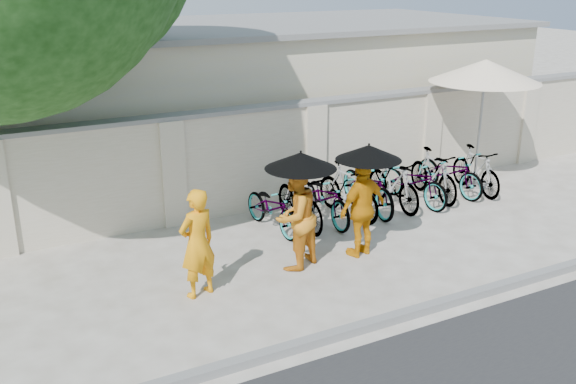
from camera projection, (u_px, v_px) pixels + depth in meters
name	position (u px, v px, depth m)	size (l,w,h in m)	color
ground	(301.00, 279.00, 9.95)	(80.00, 80.00, 0.00)	beige
kerb	(362.00, 327.00, 8.51)	(40.00, 0.16, 0.12)	slate
compound_wall	(268.00, 158.00, 12.74)	(20.00, 0.30, 2.00)	beige
building_behind	(238.00, 93.00, 16.16)	(14.00, 6.00, 3.20)	beige
monk_left	(197.00, 243.00, 9.22)	(0.60, 0.39, 1.65)	orange
monk_center	(295.00, 216.00, 10.10)	(0.85, 0.66, 1.74)	orange
parasol_center	(301.00, 160.00, 9.75)	(1.12, 1.12, 0.94)	black
monk_right	(362.00, 208.00, 10.56)	(0.97, 0.41, 1.66)	orange
parasol_right	(369.00, 152.00, 10.18)	(1.06, 1.06, 0.98)	black
patio_umbrella	(485.00, 72.00, 13.47)	(2.95, 2.95, 2.78)	slate
bike_0	(272.00, 207.00, 11.69)	(0.59, 1.70, 0.89)	gray
bike_1	(300.00, 200.00, 11.85)	(0.49, 1.73, 1.04)	gray
bike_2	(324.00, 197.00, 12.10)	(0.64, 1.83, 0.96)	gray
bike_3	(348.00, 191.00, 12.34)	(0.50, 1.76, 1.06)	gray
bike_4	(368.00, 186.00, 12.65)	(0.68, 1.96, 1.03)	gray
bike_5	(393.00, 183.00, 12.80)	(0.49, 1.73, 1.04)	gray
bike_6	(414.00, 181.00, 13.06)	(0.64, 1.83, 0.96)	gray
bike_7	(433.00, 175.00, 13.32)	(0.49, 1.73, 1.04)	gray
bike_8	(450.00, 172.00, 13.65)	(0.64, 1.83, 0.96)	gray
bike_9	(476.00, 170.00, 13.71)	(0.47, 1.65, 0.99)	gray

